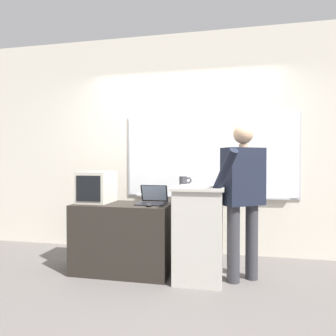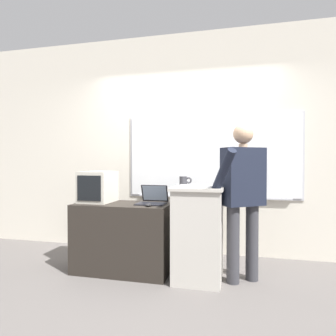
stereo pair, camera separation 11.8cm
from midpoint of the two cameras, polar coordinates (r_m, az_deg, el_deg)
ground_plane at (r=3.05m, az=-0.36°, el=-22.77°), size 30.00×30.00×0.00m
back_wall at (r=4.16m, az=4.52°, el=4.63°), size 6.40×0.17×2.99m
lectern_podium at (r=3.21m, az=6.82°, el=-12.26°), size 0.53×0.52×0.98m
side_desk at (r=3.50m, az=-7.52°, el=-12.94°), size 1.08×0.54×0.77m
person_presenter at (r=3.19m, az=15.11°, el=-4.22°), size 0.58×0.71×1.63m
laptop at (r=3.38m, az=-1.91°, el=-5.85°), size 0.32×0.31×0.21m
wireless_keyboard at (r=3.06m, az=7.01°, el=-3.47°), size 0.41×0.14×0.02m
computer_mouse_by_laptop at (r=3.17m, az=-2.65°, el=-7.03°), size 0.06×0.10×0.03m
computer_mouse_by_keyboard at (r=3.04m, az=10.71°, el=-3.39°), size 0.06×0.10×0.03m
crt_monitor at (r=3.58m, az=-12.32°, el=-3.50°), size 0.34×0.42×0.36m
coffee_mug at (r=3.34m, az=4.06°, el=-2.42°), size 0.14×0.08×0.10m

